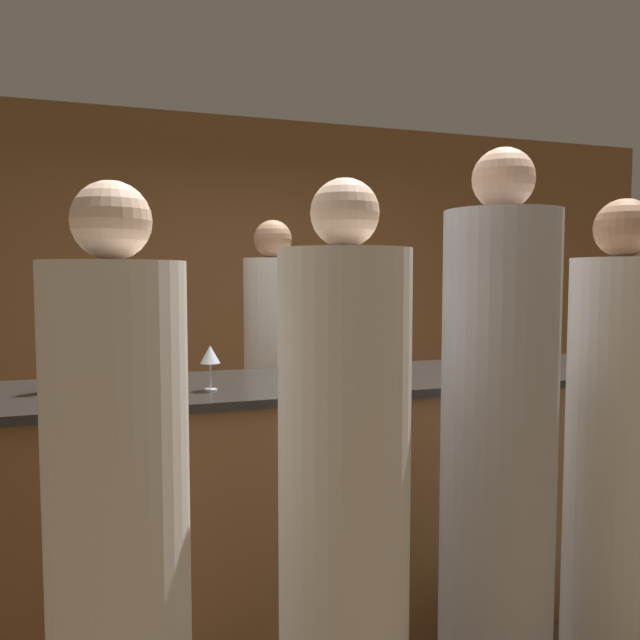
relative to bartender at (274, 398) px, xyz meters
The scene contains 16 objects.
ground_plane 1.16m from the bartender, 83.97° to the right, with size 14.00×14.00×0.00m, color #4C3823.
back_wall 1.74m from the bartender, 87.20° to the left, with size 8.00×0.06×2.80m.
bar_counter 0.83m from the bartender, 83.97° to the right, with size 3.09×0.76×1.09m.
bartender is the anchor object (origin of this frame).
guest_0 1.84m from the bartender, 117.16° to the right, with size 0.37×0.37×1.79m.
guest_1 1.62m from the bartender, 96.84° to the right, with size 0.40×0.40×1.83m.
guest_2 1.57m from the bartender, 74.62° to the right, with size 0.39×0.39×1.97m.
guest_4 1.78m from the bartender, 58.86° to the right, with size 0.37×0.37×1.82m.
wine_bottle_0 1.35m from the bartender, 145.84° to the right, with size 0.07×0.07×0.28m.
wine_bottle_1 0.89m from the bartender, 84.34° to the right, with size 0.07×0.07×0.28m.
wine_glass_0 1.23m from the bartender, 126.83° to the right, with size 0.07×0.07×0.15m.
wine_glass_1 1.15m from the bartender, 79.78° to the right, with size 0.07×0.07×0.15m.
wine_glass_2 1.07m from the bartender, 118.50° to the right, with size 0.08×0.08×0.18m.
wine_glass_3 1.01m from the bartender, 69.42° to the right, with size 0.07×0.07×0.16m.
wine_glass_4 1.24m from the bartender, 137.14° to the right, with size 0.08×0.08×0.14m.
wine_glass_6 0.91m from the bartender, 75.45° to the right, with size 0.06×0.06×0.16m.
Camera 1 is at (-0.93, -2.56, 1.55)m, focal length 35.00 mm.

